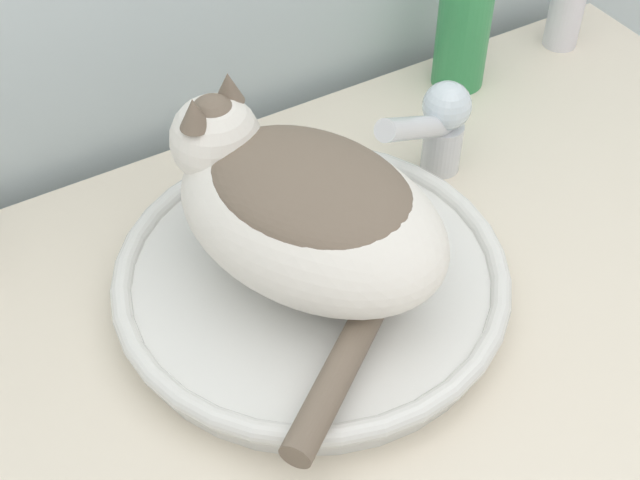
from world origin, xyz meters
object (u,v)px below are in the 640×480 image
deodorant_stick (568,1)px  spray_bottle_trigger (464,23)px  cat (303,208)px  faucet (438,125)px

deodorant_stick → spray_bottle_trigger: bearing=180.0°
cat → faucet: bearing=-93.2°
cat → spray_bottle_trigger: (0.34, 0.21, -0.03)m
cat → deodorant_stick: (0.51, 0.21, -0.05)m
cat → faucet: size_ratio=2.33×
cat → faucet: (0.21, 0.08, -0.04)m
cat → faucet: 0.23m
deodorant_stick → cat: bearing=-157.5°
faucet → spray_bottle_trigger: size_ratio=0.82×
faucet → deodorant_stick: size_ratio=1.17×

